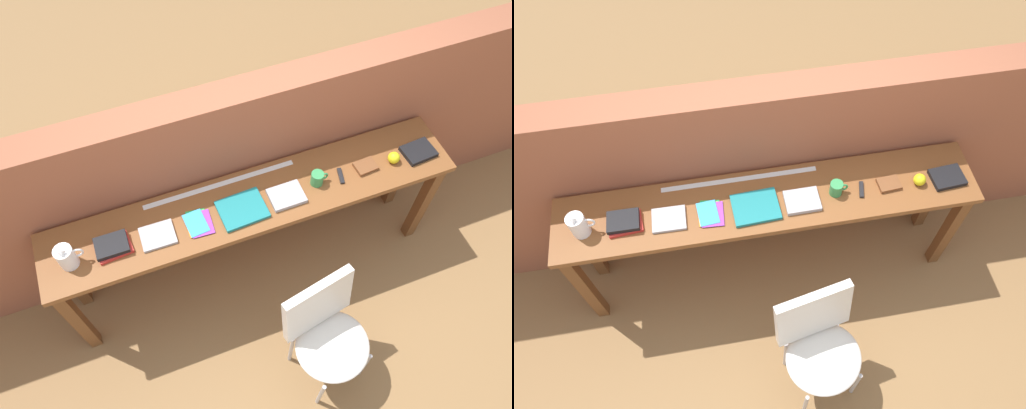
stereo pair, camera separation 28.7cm
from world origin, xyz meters
TOP-DOWN VIEW (x-y plane):
  - ground_plane at (0.00, 0.00)m, footprint 40.00×40.00m
  - brick_wall_back at (0.00, 0.64)m, footprint 6.00×0.20m
  - sideboard at (0.00, 0.30)m, footprint 2.50×0.44m
  - chair_white_moulded at (0.16, -0.48)m, footprint 0.52×0.53m
  - pitcher_white at (-1.07, 0.26)m, footprint 0.14×0.10m
  - book_stack_leftmost at (-0.83, 0.27)m, footprint 0.20×0.16m
  - magazine_cycling at (-0.58, 0.26)m, footprint 0.19×0.16m
  - pamphlet_pile_colourful at (-0.35, 0.26)m, footprint 0.16×0.19m
  - book_open_centre at (-0.08, 0.25)m, footprint 0.28×0.23m
  - book_grey_hardcover at (0.19, 0.25)m, footprint 0.20×0.16m
  - mug at (0.40, 0.28)m, footprint 0.11×0.08m
  - multitool_folded at (0.55, 0.27)m, footprint 0.05×0.11m
  - leather_journal_brown at (0.72, 0.28)m, footprint 0.14×0.11m
  - sports_ball_small at (0.90, 0.26)m, footprint 0.07×0.07m
  - book_repair_rightmost at (1.08, 0.26)m, footprint 0.20×0.16m
  - ruler_metal_back_edge at (-0.15, 0.47)m, footprint 0.94×0.03m

SIDE VIEW (x-z plane):
  - ground_plane at x=0.00m, z-range 0.00..0.00m
  - chair_white_moulded at x=0.16m, z-range 0.08..0.97m
  - brick_wall_back at x=0.00m, z-range 0.00..1.44m
  - sideboard at x=0.00m, z-range 0.30..1.18m
  - ruler_metal_back_edge at x=-0.15m, z-range 0.88..0.88m
  - pamphlet_pile_colourful at x=-0.35m, z-range 0.88..0.89m
  - multitool_folded at x=0.55m, z-range 0.88..0.90m
  - magazine_cycling at x=-0.58m, z-range 0.88..0.90m
  - book_open_centre at x=-0.08m, z-range 0.88..0.90m
  - leather_journal_brown at x=0.72m, z-range 0.88..0.90m
  - book_grey_hardcover at x=0.19m, z-range 0.88..0.91m
  - book_repair_rightmost at x=1.08m, z-range 0.88..0.91m
  - book_stack_leftmost at x=-0.83m, z-range 0.88..0.93m
  - sports_ball_small at x=0.90m, z-range 0.88..0.95m
  - mug at x=0.40m, z-range 0.88..0.97m
  - pitcher_white at x=-1.07m, z-range 0.87..1.05m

